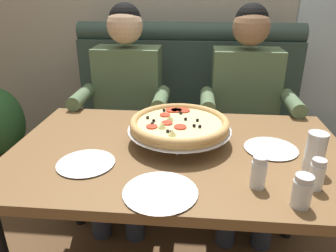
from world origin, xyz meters
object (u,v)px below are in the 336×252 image
diner_left (126,102)px  diner_right (246,105)px  plate_near_right (271,147)px  pizza (179,124)px  drinking_glass (315,154)px  potted_plant (0,128)px  plate_near_left (86,162)px  booth_bench (185,132)px  plate_far_side (160,190)px  dining_table (178,166)px  shaker_pepper_flakes (302,193)px  shaker_oregano (258,174)px  shaker_parmesan (316,176)px  patio_chair (326,75)px

diner_left → diner_right: bearing=0.0°
plate_near_right → pizza: bearing=174.9°
drinking_glass → potted_plant: (-1.87, 0.99, -0.41)m
pizza → plate_near_left: 0.41m
booth_bench → plate_far_side: size_ratio=6.50×
dining_table → drinking_glass: (0.50, -0.12, 0.15)m
diner_left → shaker_pepper_flakes: 1.23m
diner_right → plate_near_right: diner_right is taller
drinking_glass → shaker_oregano: bearing=-149.7°
pizza → drinking_glass: size_ratio=2.97×
dining_table → plate_near_left: size_ratio=6.33×
plate_near_left → plate_near_right: size_ratio=1.01×
booth_bench → dining_table: (0.00, -0.90, 0.25)m
shaker_pepper_flakes → potted_plant: (-1.77, 1.20, -0.39)m
diner_left → pizza: 0.68m
booth_bench → plate_near_left: (-0.34, -1.05, 0.34)m
shaker_parmesan → drinking_glass: bearing=76.0°
diner_right → potted_plant: bearing=172.4°
diner_right → patio_chair: (1.05, 1.57, -0.19)m
patio_chair → potted_plant: 3.09m
diner_left → shaker_parmesan: 1.20m
pizza → shaker_parmesan: bearing=-33.0°
shaker_oregano → patio_chair: 2.71m
shaker_parmesan → plate_near_left: bearing=174.1°
pizza → patio_chair: patio_chair is taller
shaker_pepper_flakes → plate_near_left: bearing=166.0°
diner_left → patio_chair: size_ratio=1.48×
plate_far_side → drinking_glass: drinking_glass is taller
booth_bench → drinking_glass: booth_bench is taller
booth_bench → diner_right: size_ratio=1.26×
diner_right → plate_near_right: (0.02, -0.60, 0.03)m
dining_table → diner_right: bearing=60.2°
patio_chair → shaker_oregano: bearing=-114.7°
shaker_parmesan → plate_near_left: (-0.81, 0.08, -0.04)m
pizza → shaker_oregano: (0.28, -0.31, -0.03)m
plate_near_left → plate_far_side: bearing=-27.7°
diner_right → plate_near_left: bearing=-131.7°
plate_near_right → shaker_parmesan: bearing=-72.4°
plate_far_side → drinking_glass: bearing=19.8°
diner_left → plate_near_left: diner_left is taller
shaker_parmesan → potted_plant: shaker_parmesan is taller
pizza → plate_near_left: bearing=-146.9°
dining_table → diner_right: diner_right is taller
drinking_glass → plate_far_side: bearing=-160.2°
plate_near_left → patio_chair: size_ratio=0.26×
shaker_pepper_flakes → plate_far_side: shaker_pepper_flakes is taller
pizza → plate_far_side: pizza is taller
diner_right → plate_near_right: 0.60m
diner_left → plate_near_right: bearing=-39.0°
pizza → shaker_pepper_flakes: (0.39, -0.40, -0.04)m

